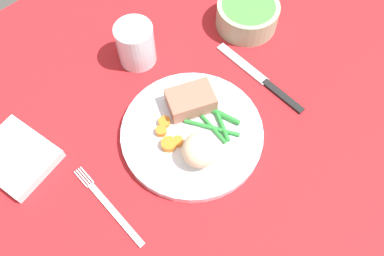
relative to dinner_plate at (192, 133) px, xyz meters
The scene contains 11 objects.
dining_table 4.88cm from the dinner_plate, 134.57° to the left, with size 120.00×90.00×2.00cm.
dinner_plate is the anchor object (origin of this frame).
meat_portion 5.55cm from the dinner_plate, 49.40° to the left, with size 7.83×5.35×3.28cm, color #A86B56.
mashed_potatoes 5.85cm from the dinner_plate, 116.57° to the right, with size 6.13×5.86×4.99cm, color beige.
carrot_slices 4.50cm from the dinner_plate, 153.98° to the left, with size 4.52×6.15×1.26cm.
green_beans 4.66cm from the dinner_plate, 21.59° to the right, with size 7.14×9.60×0.88cm.
fork 18.01cm from the dinner_plate, behind, with size 1.44×16.60×0.40cm.
knife 17.29cm from the dinner_plate, ahead, with size 1.70×20.50×0.64cm.
water_glass 19.65cm from the dinner_plate, 78.60° to the left, with size 6.98×6.98×8.15cm.
salad_bowl 27.53cm from the dinner_plate, 23.56° to the left, with size 12.13×12.13×5.03cm.
napkin 29.12cm from the dinner_plate, 145.74° to the left, with size 10.10×11.99×1.87cm, color white.
Camera 1 is at (-17.58, -25.35, 61.07)cm, focal length 36.33 mm.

